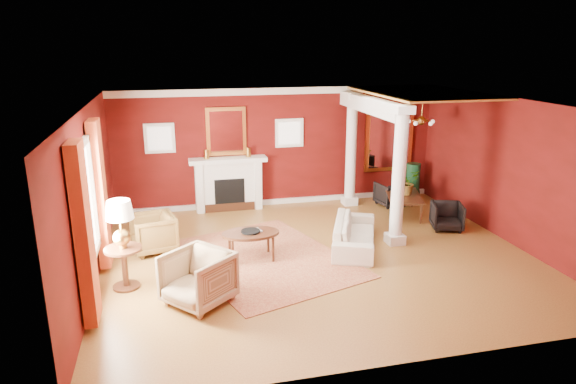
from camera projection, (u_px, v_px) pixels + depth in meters
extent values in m
plane|color=brown|center=(319.00, 257.00, 9.80)|extent=(8.00, 8.00, 0.00)
cube|color=#5F0E0D|center=(279.00, 147.00, 12.66)|extent=(8.00, 0.04, 2.90)
cube|color=#5F0E0D|center=(405.00, 259.00, 6.12)|extent=(8.00, 0.04, 2.90)
cube|color=#5F0E0D|center=(89.00, 199.00, 8.50)|extent=(0.04, 7.00, 2.90)
cube|color=#5F0E0D|center=(511.00, 171.00, 10.28)|extent=(0.04, 7.00, 2.90)
cube|color=silver|center=(322.00, 104.00, 8.98)|extent=(8.00, 7.00, 0.04)
cube|color=silver|center=(229.00, 185.00, 12.45)|extent=(1.60, 0.34, 1.20)
cube|color=black|center=(230.00, 193.00, 12.33)|extent=(0.72, 0.03, 0.70)
cube|color=black|center=(230.00, 207.00, 12.43)|extent=(1.20, 0.05, 0.20)
cube|color=silver|center=(228.00, 160.00, 12.23)|extent=(1.85, 0.42, 0.10)
cube|color=silver|center=(200.00, 187.00, 12.27)|extent=(0.16, 0.40, 1.20)
cube|color=silver|center=(257.00, 184.00, 12.58)|extent=(0.16, 0.40, 1.20)
cube|color=gold|center=(226.00, 131.00, 12.21)|extent=(0.95, 0.06, 1.15)
cube|color=white|center=(226.00, 132.00, 12.17)|extent=(0.78, 0.02, 0.98)
cube|color=silver|center=(160.00, 138.00, 11.90)|extent=(0.70, 0.06, 0.70)
cube|color=white|center=(160.00, 138.00, 11.87)|extent=(0.54, 0.02, 0.54)
cube|color=silver|center=(289.00, 133.00, 12.59)|extent=(0.70, 0.06, 0.70)
cube|color=white|center=(290.00, 133.00, 12.56)|extent=(0.54, 0.02, 0.54)
cube|color=white|center=(85.00, 203.00, 7.92)|extent=(0.03, 1.30, 1.70)
cube|color=silver|center=(80.00, 218.00, 7.27)|extent=(0.08, 0.10, 1.90)
cube|color=silver|center=(93.00, 191.00, 8.58)|extent=(0.08, 0.10, 1.90)
cube|color=#A13D1B|center=(84.00, 235.00, 7.05)|extent=(0.18, 0.55, 2.60)
cube|color=#A13D1B|center=(100.00, 194.00, 8.92)|extent=(0.18, 0.55, 2.60)
cube|color=silver|center=(395.00, 239.00, 10.43)|extent=(0.34, 0.34, 0.20)
cylinder|color=silver|center=(399.00, 174.00, 10.05)|extent=(0.26, 0.26, 2.50)
cube|color=silver|center=(403.00, 109.00, 9.69)|extent=(0.36, 0.36, 0.16)
cube|color=silver|center=(349.00, 200.00, 12.95)|extent=(0.34, 0.34, 0.20)
cylinder|color=silver|center=(351.00, 148.00, 12.57)|extent=(0.26, 0.26, 2.50)
cube|color=silver|center=(353.00, 95.00, 12.21)|extent=(0.36, 0.36, 0.16)
cube|color=silver|center=(370.00, 105.00, 11.21)|extent=(0.30, 3.20, 0.32)
cube|color=gold|center=(423.00, 93.00, 11.26)|extent=(2.30, 3.40, 0.04)
cube|color=gold|center=(389.00, 138.00, 13.24)|extent=(1.30, 0.06, 1.70)
cube|color=white|center=(390.00, 139.00, 13.21)|extent=(1.10, 0.02, 1.50)
cylinder|color=#A57D34|center=(423.00, 106.00, 11.40)|extent=(0.02, 0.02, 0.65)
sphere|color=#A57D34|center=(421.00, 121.00, 11.49)|extent=(0.20, 0.20, 0.20)
sphere|color=white|center=(433.00, 122.00, 11.56)|extent=(0.09, 0.09, 0.09)
sphere|color=white|center=(419.00, 120.00, 11.77)|extent=(0.09, 0.09, 0.09)
sphere|color=white|center=(409.00, 121.00, 11.60)|extent=(0.09, 0.09, 0.09)
sphere|color=white|center=(416.00, 123.00, 11.30)|extent=(0.09, 0.09, 0.09)
sphere|color=white|center=(431.00, 124.00, 11.27)|extent=(0.09, 0.09, 0.09)
cube|color=silver|center=(279.00, 91.00, 12.24)|extent=(8.00, 0.08, 0.16)
cube|color=silver|center=(280.00, 201.00, 13.01)|extent=(8.00, 0.08, 0.12)
cube|color=maroon|center=(265.00, 259.00, 9.70)|extent=(3.63, 4.19, 0.01)
imported|color=beige|center=(355.00, 229.00, 10.16)|extent=(1.28, 2.03, 0.77)
imported|color=black|center=(153.00, 231.00, 9.96)|extent=(0.89, 0.93, 0.82)
imported|color=tan|center=(198.00, 276.00, 7.94)|extent=(1.23, 1.24, 0.93)
cylinder|color=black|center=(251.00, 233.00, 9.56)|extent=(1.07, 1.07, 0.05)
cylinder|color=black|center=(233.00, 254.00, 9.33)|extent=(0.05, 0.05, 0.49)
cylinder|color=black|center=(273.00, 250.00, 9.50)|extent=(0.05, 0.05, 0.49)
cylinder|color=black|center=(229.00, 244.00, 9.77)|extent=(0.05, 0.05, 0.49)
cylinder|color=black|center=(268.00, 241.00, 9.94)|extent=(0.05, 0.05, 0.49)
imported|color=black|center=(252.00, 226.00, 9.55)|extent=(0.17, 0.06, 0.23)
cylinder|color=black|center=(127.00, 286.00, 8.58)|extent=(0.45, 0.45, 0.04)
cylinder|color=black|center=(125.00, 268.00, 8.49)|extent=(0.10, 0.10, 0.69)
cylinder|color=black|center=(123.00, 249.00, 8.39)|extent=(0.61, 0.61, 0.04)
sphere|color=#A57D34|center=(122.00, 237.00, 8.33)|extent=(0.28, 0.28, 0.28)
cylinder|color=#A57D34|center=(121.00, 226.00, 8.27)|extent=(0.03, 0.03, 0.30)
cone|color=white|center=(119.00, 210.00, 8.20)|extent=(0.45, 0.45, 0.30)
imported|color=black|center=(405.00, 199.00, 12.10)|extent=(0.88, 1.46, 0.77)
imported|color=black|center=(447.00, 215.00, 11.15)|extent=(0.79, 0.76, 0.65)
imported|color=black|center=(391.00, 193.00, 12.82)|extent=(0.73, 0.70, 0.65)
sphere|color=#123A1F|center=(412.00, 192.00, 13.31)|extent=(0.41, 0.41, 0.41)
cylinder|color=#123A1F|center=(413.00, 182.00, 13.22)|extent=(0.36, 0.36, 0.96)
imported|color=#26591E|center=(408.00, 173.00, 11.99)|extent=(0.66, 0.70, 0.46)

